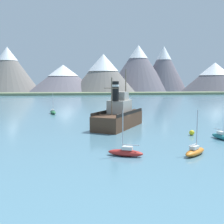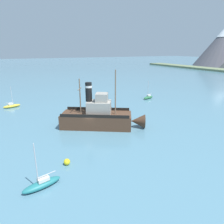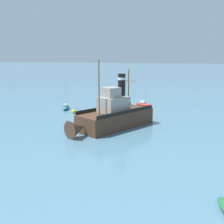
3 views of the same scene
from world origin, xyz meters
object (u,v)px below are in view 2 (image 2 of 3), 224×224
(sailboat_teal, at_px, (42,184))
(sailboat_yellow, at_px, (12,106))
(mooring_buoy, at_px, (67,162))
(sailboat_green, at_px, (148,97))
(old_tugboat, at_px, (100,117))

(sailboat_teal, distance_m, sailboat_yellow, 32.86)
(sailboat_yellow, xyz_separation_m, mooring_buoy, (29.85, 5.43, -0.05))
(sailboat_green, height_order, mooring_buoy, sailboat_green)
(sailboat_teal, bearing_deg, sailboat_yellow, -176.13)
(mooring_buoy, bearing_deg, old_tugboat, 138.85)
(old_tugboat, bearing_deg, sailboat_teal, -42.80)
(old_tugboat, xyz_separation_m, mooring_buoy, (9.48, -8.29, -1.45))
(sailboat_yellow, bearing_deg, mooring_buoy, 10.32)
(sailboat_green, relative_size, mooring_buoy, 6.46)
(old_tugboat, distance_m, mooring_buoy, 12.68)
(sailboat_teal, bearing_deg, sailboat_green, 129.10)
(old_tugboat, distance_m, sailboat_yellow, 24.59)
(mooring_buoy, bearing_deg, sailboat_yellow, -169.68)
(old_tugboat, height_order, sailboat_teal, old_tugboat)
(sailboat_green, bearing_deg, sailboat_yellow, -101.80)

